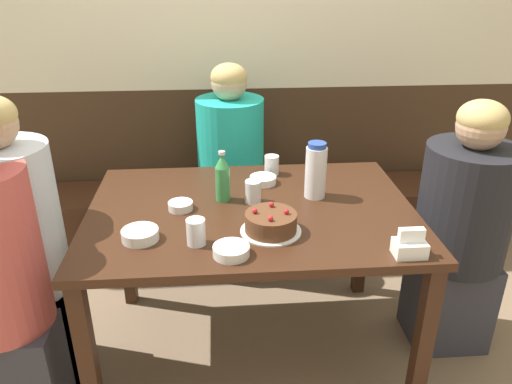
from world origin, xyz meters
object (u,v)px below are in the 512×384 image
person_pale_blue_shirt (461,230)px  napkin_holder (410,246)px  glass_tumbler_short (253,192)px  bench_seat (242,223)px  water_pitcher (316,171)px  glass_shot_small (272,165)px  glass_water_tall (196,232)px  bowl_soup_white (140,235)px  bowl_side_dish (231,251)px  soju_bottle (223,177)px  bowl_sauce_shallow (263,180)px  person_teal_shirt (231,175)px  person_grey_tee (20,253)px  bowl_rice_small (181,206)px  birthday_cake (271,223)px

person_pale_blue_shirt → napkin_holder: bearing=45.6°
glass_tumbler_short → bench_seat: bearing=90.9°
water_pitcher → glass_shot_small: bearing=121.0°
glass_water_tall → glass_tumbler_short: (0.23, 0.33, -0.00)m
glass_shot_small → bowl_soup_white: bearing=-133.3°
napkin_holder → glass_tumbler_short: napkin_holder is taller
bowl_side_dish → glass_shot_small: bearing=73.0°
glass_shot_small → napkin_holder: bearing=-62.5°
soju_bottle → bowl_sauce_shallow: size_ratio=1.81×
glass_shot_small → person_teal_shirt: bearing=116.4°
person_grey_tee → glass_water_tall: bearing=-16.1°
soju_bottle → bowl_sauce_shallow: bearing=40.8°
bowl_side_dish → person_pale_blue_shirt: size_ratio=0.11×
bowl_side_dish → person_pale_blue_shirt: bearing=19.9°
bowl_sauce_shallow → glass_water_tall: 0.60m
water_pitcher → bowl_side_dish: size_ratio=1.91×
bowl_rice_small → bowl_side_dish: bearing=-62.1°
water_pitcher → person_pale_blue_shirt: bearing=-6.9°
bowl_rice_small → bowl_sauce_shallow: 0.43m
water_pitcher → bowl_side_dish: (-0.38, -0.45, -0.10)m
bowl_soup_white → bowl_sauce_shallow: (0.50, 0.47, -0.00)m
bowl_rice_small → person_pale_blue_shirt: (1.23, 0.00, -0.17)m
bench_seat → person_teal_shirt: 0.38m
bowl_soup_white → person_teal_shirt: (0.36, 0.96, -0.18)m
birthday_cake → water_pitcher: (0.22, 0.30, 0.08)m
bowl_soup_white → person_pale_blue_shirt: bearing=10.0°
glass_water_tall → glass_tumbler_short: size_ratio=1.03×
glass_water_tall → bowl_soup_white: bearing=167.2°
napkin_holder → bowl_sauce_shallow: 0.80m
bowl_sauce_shallow → glass_shot_small: (0.05, 0.11, 0.03)m
water_pitcher → person_teal_shirt: 0.78m
soju_bottle → napkin_holder: bearing=-38.0°
bench_seat → person_grey_tee: person_grey_tee is taller
water_pitcher → bowl_soup_white: 0.78m
napkin_holder → glass_tumbler_short: (-0.51, 0.47, 0.01)m
bowl_side_dish → bowl_rice_small: bearing=117.9°
bowl_rice_small → person_grey_tee: (-0.64, -0.08, -0.15)m
bowl_soup_white → glass_shot_small: 0.80m
water_pitcher → person_pale_blue_shirt: (0.65, -0.08, -0.27)m
water_pitcher → person_grey_tee: person_grey_tee is taller
glass_tumbler_short → person_pale_blue_shirt: bearing=-2.8°
bowl_soup_white → person_grey_tee: size_ratio=0.11×
water_pitcher → napkin_holder: size_ratio=2.24×
birthday_cake → person_grey_tee: size_ratio=0.18×
water_pitcher → bowl_side_dish: 0.60m
water_pitcher → bowl_sauce_shallow: 0.28m
person_pale_blue_shirt → glass_water_tall: bearing=13.9°
bench_seat → soju_bottle: (-0.11, -0.74, 0.62)m
glass_shot_small → person_grey_tee: person_grey_tee is taller
glass_water_tall → glass_shot_small: 0.72m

